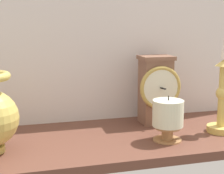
% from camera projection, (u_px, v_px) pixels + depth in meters
% --- Properties ---
extents(ground_plane, '(1.00, 0.36, 0.02)m').
position_uv_depth(ground_plane, '(112.00, 141.00, 0.98)').
color(ground_plane, brown).
extents(back_wall, '(1.20, 0.02, 0.65)m').
position_uv_depth(back_wall, '(96.00, 18.00, 1.09)').
color(back_wall, silver).
rests_on(back_wall, ground_plane).
extents(mantel_clock, '(0.13, 0.11, 0.21)m').
position_uv_depth(mantel_clock, '(156.00, 89.00, 1.08)').
color(mantel_clock, brown).
rests_on(mantel_clock, ground_plane).
extents(candlestick_tall_left, '(0.08, 0.08, 0.38)m').
position_uv_depth(candlestick_tall_left, '(223.00, 88.00, 0.99)').
color(candlestick_tall_left, '#D4B456').
rests_on(candlestick_tall_left, ground_plane).
extents(pillar_candle_front, '(0.08, 0.08, 0.12)m').
position_uv_depth(pillar_candle_front, '(168.00, 117.00, 0.93)').
color(pillar_candle_front, '#AD7C4B').
rests_on(pillar_candle_front, ground_plane).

